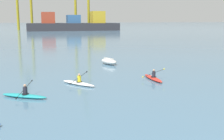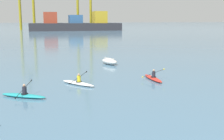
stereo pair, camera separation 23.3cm
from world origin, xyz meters
The scene contains 5 objects.
container_barge centered at (7.83, 124.63, 2.85)m, with size 41.00×11.63×8.73m.
capsized_dinghy centered at (-0.32, 26.04, 0.35)m, with size 2.00×2.82×0.76m.
kayak_red centered at (1.41, 16.76, 0.17)m, with size 2.22×3.42×0.99m.
kayak_teal centered at (-9.39, 13.62, 0.17)m, with size 3.23×2.25×1.08m.
kayak_white centered at (-5.27, 16.46, 0.17)m, with size 2.60×3.02×1.02m.
Camera 2 is at (-8.09, -5.95, 5.32)m, focal length 45.21 mm.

